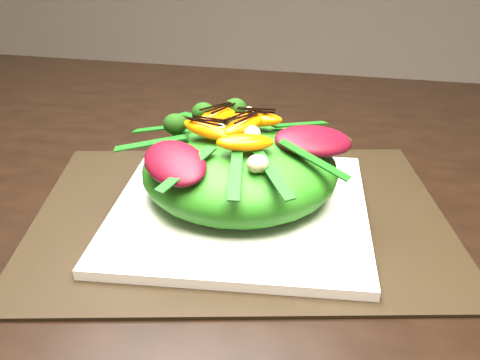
% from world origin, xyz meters
% --- Properties ---
extents(dining_table, '(1.60, 0.90, 0.75)m').
position_xyz_m(dining_table, '(0.00, 0.00, 0.73)').
color(dining_table, black).
rests_on(dining_table, floor).
extents(placemat, '(0.53, 0.45, 0.00)m').
position_xyz_m(placemat, '(0.14, -0.14, 0.75)').
color(placemat, black).
rests_on(placemat, dining_table).
extents(plate_base, '(0.31, 0.31, 0.01)m').
position_xyz_m(plate_base, '(0.14, -0.14, 0.76)').
color(plate_base, white).
rests_on(plate_base, placemat).
extents(salad_bowl, '(0.30, 0.30, 0.02)m').
position_xyz_m(salad_bowl, '(0.14, -0.14, 0.77)').
color(salad_bowl, white).
rests_on(salad_bowl, plate_base).
extents(lettuce_mound, '(0.22, 0.22, 0.08)m').
position_xyz_m(lettuce_mound, '(0.14, -0.14, 0.81)').
color(lettuce_mound, '#2B7816').
rests_on(lettuce_mound, salad_bowl).
extents(radicchio_leaf, '(0.10, 0.09, 0.02)m').
position_xyz_m(radicchio_leaf, '(0.22, -0.13, 0.85)').
color(radicchio_leaf, '#480713').
rests_on(radicchio_leaf, lettuce_mound).
extents(orange_segment, '(0.06, 0.04, 0.02)m').
position_xyz_m(orange_segment, '(0.14, -0.12, 0.86)').
color(orange_segment, '#FE6604').
rests_on(orange_segment, lettuce_mound).
extents(broccoli_floret, '(0.05, 0.05, 0.04)m').
position_xyz_m(broccoli_floret, '(0.09, -0.10, 0.86)').
color(broccoli_floret, black).
rests_on(broccoli_floret, lettuce_mound).
extents(macadamia_nut, '(0.02, 0.02, 0.02)m').
position_xyz_m(macadamia_nut, '(0.18, -0.18, 0.85)').
color(macadamia_nut, beige).
rests_on(macadamia_nut, lettuce_mound).
extents(balsamic_drizzle, '(0.04, 0.01, 0.00)m').
position_xyz_m(balsamic_drizzle, '(0.14, -0.12, 0.87)').
color(balsamic_drizzle, black).
rests_on(balsamic_drizzle, orange_segment).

